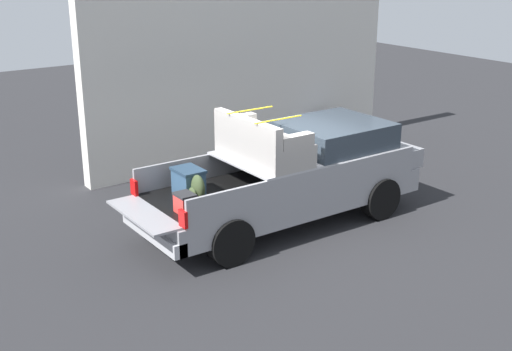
# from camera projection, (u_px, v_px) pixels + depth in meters

# --- Properties ---
(ground_plane) EXTENTS (40.00, 40.00, 0.00)m
(ground_plane) POSITION_uv_depth(u_px,v_px,m) (281.00, 223.00, 12.86)
(ground_plane) COLOR #262628
(pickup_truck) EXTENTS (6.05, 2.06, 2.23)m
(pickup_truck) POSITION_uv_depth(u_px,v_px,m) (297.00, 173.00, 12.75)
(pickup_truck) COLOR gray
(pickup_truck) RESTS_ON ground_plane
(building_facade) EXTENTS (8.54, 0.36, 4.09)m
(building_facade) POSITION_uv_depth(u_px,v_px,m) (246.00, 76.00, 16.42)
(building_facade) COLOR silver
(building_facade) RESTS_ON ground_plane
(trash_can) EXTENTS (0.60, 0.60, 0.98)m
(trash_can) POSITION_uv_depth(u_px,v_px,m) (332.00, 130.00, 17.53)
(trash_can) COLOR #3F4C66
(trash_can) RESTS_ON ground_plane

